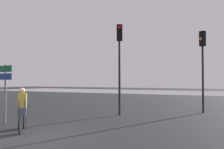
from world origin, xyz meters
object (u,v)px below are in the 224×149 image
(traffic_light_center, at_px, (119,53))
(cyclist, at_px, (22,109))
(direction_sign_post, at_px, (5,83))
(traffic_light_far_right, at_px, (203,56))

(traffic_light_center, distance_m, cyclist, 6.39)
(cyclist, bearing_deg, direction_sign_post, 118.13)
(traffic_light_center, height_order, cyclist, traffic_light_center)
(direction_sign_post, height_order, cyclist, direction_sign_post)
(traffic_light_center, height_order, direction_sign_post, traffic_light_center)
(traffic_light_far_right, distance_m, traffic_light_center, 5.06)
(traffic_light_center, bearing_deg, traffic_light_far_right, -167.86)
(traffic_light_far_right, height_order, direction_sign_post, traffic_light_far_right)
(traffic_light_far_right, xyz_separation_m, cyclist, (-5.28, -8.81, -2.52))
(direction_sign_post, bearing_deg, traffic_light_center, -115.50)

